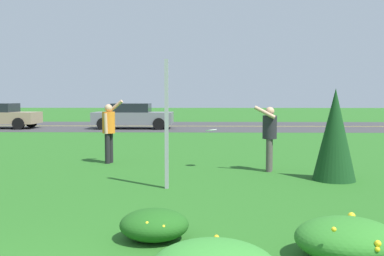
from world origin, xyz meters
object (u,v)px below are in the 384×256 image
person_thrower_orange_shirt (109,128)px  car_gray_center_right (133,116)px  frisbee_white (211,130)px  person_catcher_dark_shirt (269,133)px  sign_post_near_path (167,124)px

person_thrower_orange_shirt → car_gray_center_right: (-1.44, 12.88, -0.22)m
person_thrower_orange_shirt → frisbee_white: (2.75, -0.73, -0.00)m
person_thrower_orange_shirt → person_catcher_dark_shirt: (4.14, -1.19, -0.03)m
person_catcher_dark_shirt → car_gray_center_right: size_ratio=0.35×
sign_post_near_path → frisbee_white: size_ratio=8.95×
car_gray_center_right → person_thrower_orange_shirt: bearing=-83.6°
sign_post_near_path → person_thrower_orange_shirt: size_ratio=1.46×
person_thrower_orange_shirt → sign_post_near_path: bearing=-60.2°
person_thrower_orange_shirt → frisbee_white: person_thrower_orange_shirt is taller
sign_post_near_path → person_thrower_orange_shirt: sign_post_near_path is taller
person_thrower_orange_shirt → frisbee_white: bearing=-14.9°
person_thrower_orange_shirt → car_gray_center_right: person_thrower_orange_shirt is taller
person_thrower_orange_shirt → car_gray_center_right: size_ratio=0.38×
person_catcher_dark_shirt → person_thrower_orange_shirt: bearing=163.9°
sign_post_near_path → frisbee_white: 2.65m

